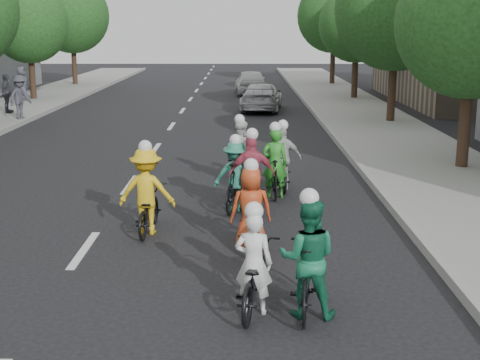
{
  "coord_description": "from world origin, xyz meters",
  "views": [
    {
      "loc": [
        2.81,
        -11.26,
        3.88
      ],
      "look_at": [
        2.77,
        1.21,
        1.0
      ],
      "focal_mm": 50.0,
      "sensor_mm": 36.0,
      "label": 1
    }
  ],
  "objects_px": {
    "cyclist_3": "(252,182)",
    "spectator_1": "(7,93)",
    "cyclist_2": "(147,199)",
    "cyclist_5": "(275,171)",
    "spectator_2": "(22,84)",
    "cyclist_7": "(236,181)",
    "follow_car_lead": "(261,97)",
    "cyclist_1": "(307,267)",
    "follow_car_trail": "(251,82)",
    "cyclist_8": "(282,165)",
    "cyclist_6": "(240,159)",
    "cyclist_0": "(253,274)",
    "spectator_0": "(20,97)",
    "cyclist_4": "(251,217)"
  },
  "relations": [
    {
      "from": "cyclist_7",
      "to": "cyclist_8",
      "type": "xyz_separation_m",
      "value": [
        1.11,
        1.91,
        -0.06
      ]
    },
    {
      "from": "cyclist_7",
      "to": "spectator_1",
      "type": "bearing_deg",
      "value": -44.5
    },
    {
      "from": "cyclist_3",
      "to": "cyclist_7",
      "type": "relative_size",
      "value": 0.98
    },
    {
      "from": "cyclist_2",
      "to": "cyclist_5",
      "type": "height_order",
      "value": "cyclist_2"
    },
    {
      "from": "cyclist_5",
      "to": "cyclist_2",
      "type": "bearing_deg",
      "value": 46.62
    },
    {
      "from": "cyclist_2",
      "to": "cyclist_6",
      "type": "distance_m",
      "value": 4.48
    },
    {
      "from": "follow_car_lead",
      "to": "spectator_2",
      "type": "height_order",
      "value": "spectator_2"
    },
    {
      "from": "cyclist_1",
      "to": "spectator_2",
      "type": "xyz_separation_m",
      "value": [
        -12.11,
        25.55,
        0.35
      ]
    },
    {
      "from": "follow_car_lead",
      "to": "follow_car_trail",
      "type": "relative_size",
      "value": 1.03
    },
    {
      "from": "cyclist_3",
      "to": "cyclist_6",
      "type": "height_order",
      "value": "cyclist_3"
    },
    {
      "from": "cyclist_3",
      "to": "cyclist_2",
      "type": "bearing_deg",
      "value": 30.49
    },
    {
      "from": "cyclist_3",
      "to": "cyclist_4",
      "type": "relative_size",
      "value": 0.94
    },
    {
      "from": "cyclist_5",
      "to": "cyclist_1",
      "type": "bearing_deg",
      "value": 90.55
    },
    {
      "from": "spectator_1",
      "to": "cyclist_5",
      "type": "bearing_deg",
      "value": -148.1
    },
    {
      "from": "cyclist_0",
      "to": "cyclist_2",
      "type": "bearing_deg",
      "value": -51.19
    },
    {
      "from": "spectator_1",
      "to": "spectator_2",
      "type": "distance_m",
      "value": 5.01
    },
    {
      "from": "cyclist_2",
      "to": "cyclist_8",
      "type": "height_order",
      "value": "cyclist_2"
    },
    {
      "from": "cyclist_5",
      "to": "spectator_1",
      "type": "xyz_separation_m",
      "value": [
        -11.04,
        14.16,
        0.4
      ]
    },
    {
      "from": "cyclist_3",
      "to": "cyclist_5",
      "type": "bearing_deg",
      "value": -117.6
    },
    {
      "from": "follow_car_lead",
      "to": "follow_car_trail",
      "type": "bearing_deg",
      "value": -80.74
    },
    {
      "from": "cyclist_3",
      "to": "cyclist_6",
      "type": "distance_m",
      "value": 2.69
    },
    {
      "from": "cyclist_3",
      "to": "cyclist_8",
      "type": "height_order",
      "value": "cyclist_3"
    },
    {
      "from": "cyclist_3",
      "to": "cyclist_8",
      "type": "distance_m",
      "value": 2.24
    },
    {
      "from": "cyclist_3",
      "to": "spectator_1",
      "type": "xyz_separation_m",
      "value": [
        -10.5,
        15.49,
        0.34
      ]
    },
    {
      "from": "cyclist_5",
      "to": "cyclist_8",
      "type": "height_order",
      "value": "cyclist_5"
    },
    {
      "from": "cyclist_8",
      "to": "spectator_0",
      "type": "relative_size",
      "value": 0.97
    },
    {
      "from": "follow_car_lead",
      "to": "cyclist_2",
      "type": "bearing_deg",
      "value": 87.95
    },
    {
      "from": "cyclist_0",
      "to": "follow_car_trail",
      "type": "bearing_deg",
      "value": -80.62
    },
    {
      "from": "cyclist_1",
      "to": "cyclist_7",
      "type": "distance_m",
      "value": 5.44
    },
    {
      "from": "cyclist_1",
      "to": "follow_car_trail",
      "type": "height_order",
      "value": "cyclist_1"
    },
    {
      "from": "cyclist_1",
      "to": "cyclist_2",
      "type": "distance_m",
      "value": 4.57
    },
    {
      "from": "cyclist_1",
      "to": "cyclist_5",
      "type": "height_order",
      "value": "cyclist_1"
    },
    {
      "from": "cyclist_0",
      "to": "cyclist_8",
      "type": "height_order",
      "value": "cyclist_8"
    },
    {
      "from": "cyclist_4",
      "to": "cyclist_8",
      "type": "bearing_deg",
      "value": -106.41
    },
    {
      "from": "cyclist_5",
      "to": "spectator_0",
      "type": "relative_size",
      "value": 0.99
    },
    {
      "from": "cyclist_5",
      "to": "cyclist_6",
      "type": "height_order",
      "value": "cyclist_5"
    },
    {
      "from": "cyclist_2",
      "to": "spectator_2",
      "type": "bearing_deg",
      "value": -62.97
    },
    {
      "from": "cyclist_1",
      "to": "cyclist_7",
      "type": "xyz_separation_m",
      "value": [
        -1.03,
        5.34,
        -0.03
      ]
    },
    {
      "from": "cyclist_0",
      "to": "cyclist_7",
      "type": "xyz_separation_m",
      "value": [
        -0.3,
        5.23,
        0.12
      ]
    },
    {
      "from": "spectator_0",
      "to": "spectator_2",
      "type": "relative_size",
      "value": 1.02
    },
    {
      "from": "cyclist_1",
      "to": "cyclist_4",
      "type": "distance_m",
      "value": 2.85
    },
    {
      "from": "cyclist_8",
      "to": "follow_car_lead",
      "type": "bearing_deg",
      "value": -91.69
    },
    {
      "from": "cyclist_3",
      "to": "spectator_2",
      "type": "xyz_separation_m",
      "value": [
        -11.42,
        20.41,
        0.35
      ]
    },
    {
      "from": "cyclist_2",
      "to": "cyclist_7",
      "type": "height_order",
      "value": "cyclist_2"
    },
    {
      "from": "cyclist_0",
      "to": "cyclist_2",
      "type": "height_order",
      "value": "cyclist_2"
    },
    {
      "from": "cyclist_3",
      "to": "spectator_1",
      "type": "bearing_deg",
      "value": -61.12
    },
    {
      "from": "cyclist_7",
      "to": "spectator_0",
      "type": "relative_size",
      "value": 1.04
    },
    {
      "from": "follow_car_lead",
      "to": "spectator_0",
      "type": "relative_size",
      "value": 2.45
    },
    {
      "from": "follow_car_trail",
      "to": "spectator_1",
      "type": "bearing_deg",
      "value": 38.83
    },
    {
      "from": "cyclist_0",
      "to": "spectator_1",
      "type": "xyz_separation_m",
      "value": [
        -10.45,
        20.51,
        0.48
      ]
    }
  ]
}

